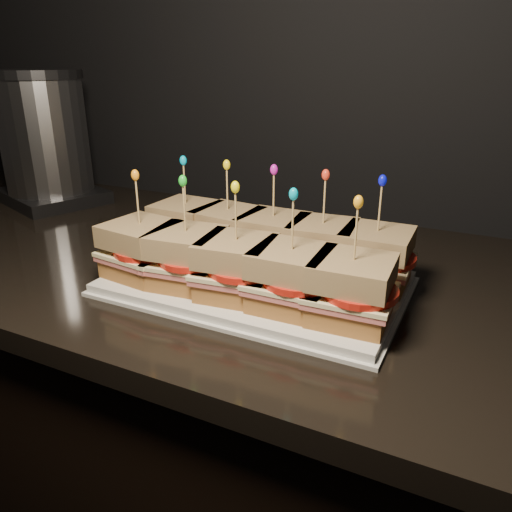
% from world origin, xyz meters
% --- Properties ---
extents(cabinet, '(2.52, 0.67, 0.90)m').
position_xyz_m(cabinet, '(-0.75, 1.66, 0.45)').
color(cabinet, black).
rests_on(cabinet, ground).
extents(granite_slab, '(2.56, 0.71, 0.04)m').
position_xyz_m(granite_slab, '(-0.75, 1.66, 0.92)').
color(granite_slab, black).
rests_on(granite_slab, cabinet).
extents(platter, '(0.44, 0.27, 0.02)m').
position_xyz_m(platter, '(-0.85, 1.57, 0.95)').
color(platter, silver).
rests_on(platter, granite_slab).
extents(platter_rim, '(0.45, 0.28, 0.01)m').
position_xyz_m(platter_rim, '(-0.85, 1.57, 0.94)').
color(platter_rim, silver).
rests_on(platter_rim, granite_slab).
extents(sandwich_0_bread_bot, '(0.10, 0.10, 0.03)m').
position_xyz_m(sandwich_0_bread_bot, '(-1.02, 1.63, 0.97)').
color(sandwich_0_bread_bot, brown).
rests_on(sandwich_0_bread_bot, platter).
extents(sandwich_0_ham, '(0.11, 0.11, 0.01)m').
position_xyz_m(sandwich_0_ham, '(-1.02, 1.63, 0.99)').
color(sandwich_0_ham, '#CD5958').
rests_on(sandwich_0_ham, sandwich_0_bread_bot).
extents(sandwich_0_cheese, '(0.11, 0.11, 0.01)m').
position_xyz_m(sandwich_0_cheese, '(-1.02, 1.63, 1.00)').
color(sandwich_0_cheese, '#F5E8AA').
rests_on(sandwich_0_cheese, sandwich_0_ham).
extents(sandwich_0_tomato, '(0.10, 0.10, 0.01)m').
position_xyz_m(sandwich_0_tomato, '(-1.00, 1.63, 1.00)').
color(sandwich_0_tomato, red).
rests_on(sandwich_0_tomato, sandwich_0_cheese).
extents(sandwich_0_bread_top, '(0.10, 0.10, 0.03)m').
position_xyz_m(sandwich_0_bread_top, '(-1.02, 1.63, 1.02)').
color(sandwich_0_bread_top, '#4F280A').
rests_on(sandwich_0_bread_top, sandwich_0_tomato).
extents(sandwich_0_pick, '(0.00, 0.00, 0.09)m').
position_xyz_m(sandwich_0_pick, '(-1.02, 1.63, 1.07)').
color(sandwich_0_pick, tan).
rests_on(sandwich_0_pick, sandwich_0_bread_top).
extents(sandwich_0_frill, '(0.01, 0.01, 0.02)m').
position_xyz_m(sandwich_0_frill, '(-1.02, 1.63, 1.12)').
color(sandwich_0_frill, '#03A2CA').
rests_on(sandwich_0_frill, sandwich_0_pick).
extents(sandwich_1_bread_bot, '(0.11, 0.11, 0.03)m').
position_xyz_m(sandwich_1_bread_bot, '(-0.93, 1.63, 0.97)').
color(sandwich_1_bread_bot, brown).
rests_on(sandwich_1_bread_bot, platter).
extents(sandwich_1_ham, '(0.12, 0.11, 0.01)m').
position_xyz_m(sandwich_1_ham, '(-0.93, 1.63, 0.99)').
color(sandwich_1_ham, '#CD5958').
rests_on(sandwich_1_ham, sandwich_1_bread_bot).
extents(sandwich_1_cheese, '(0.12, 0.12, 0.01)m').
position_xyz_m(sandwich_1_cheese, '(-0.93, 1.63, 1.00)').
color(sandwich_1_cheese, '#F5E8AA').
rests_on(sandwich_1_cheese, sandwich_1_ham).
extents(sandwich_1_tomato, '(0.10, 0.10, 0.01)m').
position_xyz_m(sandwich_1_tomato, '(-0.92, 1.63, 1.00)').
color(sandwich_1_tomato, red).
rests_on(sandwich_1_tomato, sandwich_1_cheese).
extents(sandwich_1_bread_top, '(0.11, 0.11, 0.03)m').
position_xyz_m(sandwich_1_bread_top, '(-0.93, 1.63, 1.02)').
color(sandwich_1_bread_top, '#4F280A').
rests_on(sandwich_1_bread_top, sandwich_1_tomato).
extents(sandwich_1_pick, '(0.00, 0.00, 0.09)m').
position_xyz_m(sandwich_1_pick, '(-0.93, 1.63, 1.07)').
color(sandwich_1_pick, tan).
rests_on(sandwich_1_pick, sandwich_1_bread_top).
extents(sandwich_1_frill, '(0.01, 0.01, 0.02)m').
position_xyz_m(sandwich_1_frill, '(-0.93, 1.63, 1.12)').
color(sandwich_1_frill, yellow).
rests_on(sandwich_1_frill, sandwich_1_pick).
extents(sandwich_2_bread_bot, '(0.10, 0.10, 0.03)m').
position_xyz_m(sandwich_2_bread_bot, '(-0.85, 1.63, 0.97)').
color(sandwich_2_bread_bot, brown).
rests_on(sandwich_2_bread_bot, platter).
extents(sandwich_2_ham, '(0.11, 0.10, 0.01)m').
position_xyz_m(sandwich_2_ham, '(-0.85, 1.63, 0.99)').
color(sandwich_2_ham, '#CD5958').
rests_on(sandwich_2_ham, sandwich_2_bread_bot).
extents(sandwich_2_cheese, '(0.11, 0.11, 0.01)m').
position_xyz_m(sandwich_2_cheese, '(-0.85, 1.63, 1.00)').
color(sandwich_2_cheese, '#F5E8AA').
rests_on(sandwich_2_cheese, sandwich_2_ham).
extents(sandwich_2_tomato, '(0.10, 0.10, 0.01)m').
position_xyz_m(sandwich_2_tomato, '(-0.84, 1.63, 1.00)').
color(sandwich_2_tomato, red).
rests_on(sandwich_2_tomato, sandwich_2_cheese).
extents(sandwich_2_bread_top, '(0.10, 0.10, 0.03)m').
position_xyz_m(sandwich_2_bread_top, '(-0.85, 1.63, 1.02)').
color(sandwich_2_bread_top, '#4F280A').
rests_on(sandwich_2_bread_top, sandwich_2_tomato).
extents(sandwich_2_pick, '(0.00, 0.00, 0.09)m').
position_xyz_m(sandwich_2_pick, '(-0.85, 1.63, 1.07)').
color(sandwich_2_pick, tan).
rests_on(sandwich_2_pick, sandwich_2_bread_top).
extents(sandwich_2_frill, '(0.01, 0.01, 0.02)m').
position_xyz_m(sandwich_2_frill, '(-0.85, 1.63, 1.12)').
color(sandwich_2_frill, '#C418AB').
rests_on(sandwich_2_frill, sandwich_2_pick).
extents(sandwich_3_bread_bot, '(0.11, 0.11, 0.03)m').
position_xyz_m(sandwich_3_bread_bot, '(-0.76, 1.63, 0.97)').
color(sandwich_3_bread_bot, brown).
rests_on(sandwich_3_bread_bot, platter).
extents(sandwich_3_ham, '(0.12, 0.11, 0.01)m').
position_xyz_m(sandwich_3_ham, '(-0.76, 1.63, 0.99)').
color(sandwich_3_ham, '#CD5958').
rests_on(sandwich_3_ham, sandwich_3_bread_bot).
extents(sandwich_3_cheese, '(0.12, 0.12, 0.01)m').
position_xyz_m(sandwich_3_cheese, '(-0.76, 1.63, 1.00)').
color(sandwich_3_cheese, '#F5E8AA').
rests_on(sandwich_3_cheese, sandwich_3_ham).
extents(sandwich_3_tomato, '(0.10, 0.10, 0.01)m').
position_xyz_m(sandwich_3_tomato, '(-0.75, 1.63, 1.00)').
color(sandwich_3_tomato, red).
rests_on(sandwich_3_tomato, sandwich_3_cheese).
extents(sandwich_3_bread_top, '(0.11, 0.11, 0.03)m').
position_xyz_m(sandwich_3_bread_top, '(-0.76, 1.63, 1.02)').
color(sandwich_3_bread_top, '#4F280A').
rests_on(sandwich_3_bread_top, sandwich_3_tomato).
extents(sandwich_3_pick, '(0.00, 0.00, 0.09)m').
position_xyz_m(sandwich_3_pick, '(-0.76, 1.63, 1.07)').
color(sandwich_3_pick, tan).
rests_on(sandwich_3_pick, sandwich_3_bread_top).
extents(sandwich_3_frill, '(0.01, 0.01, 0.02)m').
position_xyz_m(sandwich_3_frill, '(-0.76, 1.63, 1.12)').
color(sandwich_3_frill, red).
rests_on(sandwich_3_frill, sandwich_3_pick).
extents(sandwich_4_bread_bot, '(0.10, 0.10, 0.03)m').
position_xyz_m(sandwich_4_bread_bot, '(-0.68, 1.63, 0.97)').
color(sandwich_4_bread_bot, brown).
rests_on(sandwich_4_bread_bot, platter).
extents(sandwich_4_ham, '(0.11, 0.11, 0.01)m').
position_xyz_m(sandwich_4_ham, '(-0.68, 1.63, 0.99)').
color(sandwich_4_ham, '#CD5958').
rests_on(sandwich_4_ham, sandwich_4_bread_bot).
extents(sandwich_4_cheese, '(0.11, 0.11, 0.01)m').
position_xyz_m(sandwich_4_cheese, '(-0.68, 1.63, 1.00)').
color(sandwich_4_cheese, '#F5E8AA').
rests_on(sandwich_4_cheese, sandwich_4_ham).
extents(sandwich_4_tomato, '(0.10, 0.10, 0.01)m').
position_xyz_m(sandwich_4_tomato, '(-0.67, 1.63, 1.00)').
color(sandwich_4_tomato, red).
rests_on(sandwich_4_tomato, sandwich_4_cheese).
extents(sandwich_4_bread_top, '(0.10, 0.10, 0.03)m').
position_xyz_m(sandwich_4_bread_top, '(-0.68, 1.63, 1.02)').
color(sandwich_4_bread_top, '#4F280A').
rests_on(sandwich_4_bread_top, sandwich_4_tomato).
extents(sandwich_4_pick, '(0.00, 0.00, 0.09)m').
position_xyz_m(sandwich_4_pick, '(-0.68, 1.63, 1.07)').
color(sandwich_4_pick, tan).
rests_on(sandwich_4_pick, sandwich_4_bread_top).
extents(sandwich_4_frill, '(0.01, 0.01, 0.02)m').
position_xyz_m(sandwich_4_frill, '(-0.68, 1.63, 1.12)').
color(sandwich_4_frill, '#0B0EDF').
rests_on(sandwich_4_frill, sandwich_4_pick).
extents(sandwich_5_bread_bot, '(0.11, 0.11, 0.03)m').
position_xyz_m(sandwich_5_bread_bot, '(-1.02, 1.51, 0.97)').
color(sandwich_5_bread_bot, brown).
rests_on(sandwich_5_bread_bot, platter).
extents(sandwich_5_ham, '(0.12, 0.12, 0.01)m').
position_xyz_m(sandwich_5_ham, '(-1.02, 1.51, 0.99)').
color(sandwich_5_ham, '#CD5958').
rests_on(sandwich_5_ham, sandwich_5_bread_bot).
extents(sandwich_5_cheese, '(0.12, 0.12, 0.01)m').
position_xyz_m(sandwich_5_cheese, '(-1.02, 1.51, 1.00)').
color(sandwich_5_cheese, '#F5E8AA').
rests_on(sandwich_5_cheese, sandwich_5_ham).
extents(sandwich_5_tomato, '(0.10, 0.10, 0.01)m').
position_xyz_m(sandwich_5_tomato, '(-1.00, 1.50, 1.00)').
color(sandwich_5_tomato, red).
rests_on(sandwich_5_tomato, sandwich_5_cheese).
extents(sandwich_5_bread_top, '(0.11, 0.11, 0.03)m').
position_xyz_m(sandwich_5_bread_top, '(-1.02, 1.51, 1.02)').
color(sandwich_5_bread_top, '#4F280A').
rests_on(sandwich_5_bread_top, sandwich_5_tomato).
extents(sandwich_5_pick, '(0.00, 0.00, 0.09)m').
position_xyz_m(sandwich_5_pick, '(-1.02, 1.51, 1.07)').
color(sandwich_5_pick, tan).
rests_on(sandwich_5_pick, sandwich_5_bread_top).
extents(sandwich_5_frill, '(0.01, 0.01, 0.02)m').
position_xyz_m(sandwich_5_frill, '(-1.02, 1.51, 1.12)').
color(sandwich_5_frill, orange).
rests_on(sandwich_5_frill, sandwich_5_pick).
extents(sandwich_6_bread_bot, '(0.11, 0.11, 0.03)m').
position_xyz_m(sandwich_6_bread_bot, '(-0.93, 1.51, 0.97)').
color(sandwich_6_bread_bot, brown).
rests_on(sandwich_6_bread_bot, platter).
extents(sandwich_6_ham, '(0.12, 0.11, 0.01)m').
position_xyz_m(sandwich_6_ham, '(-0.93, 1.51, 0.99)').
color(sandwich_6_ham, '#CD5958').
rests_on(sandwich_6_ham, sandwich_6_bread_bot).
extents(sandwich_6_cheese, '(0.12, 0.12, 0.01)m').
position_xyz_m(sandwich_6_cheese, '(-0.93, 1.51, 1.00)').
color(sandwich_6_cheese, '#F5E8AA').
rests_on(sandwich_6_cheese, sandwich_6_ham).
extents(sandwich_6_tomato, '(0.10, 0.10, 0.01)m').
position_xyz_m(sandwich_6_tomato, '(-0.92, 1.50, 1.00)').
color(sandwich_6_tomato, red).
rests_on(sandwich_6_tomato, sandwich_6_cheese).
extents(sandwich_6_bread_top, '(0.11, 0.11, 0.03)m').
position_xyz_m(sandwich_6_bread_top, '(-0.93, 1.51, 1.02)').
color(sandwich_6_bread_top, '#4F280A').
rests_on(sandwich_6_bread_top, sandwich_6_tomato).
extents(sandwich_6_pick, '(0.00, 0.00, 0.09)m').
position_xyz_m(sandwich_6_pick, '(-0.93, 1.51, 1.07)').
color(sandwich_6_pick, tan).
rests_on(sandwich_6_pick, sandwich_6_bread_top).
extents(sandwich_6_frill, '(0.01, 0.01, 0.02)m').
position_xyz_m(sandwich_6_frill, '(-0.93, 1.51, 1.12)').
color(sandwich_6_frill, green).
rests_on(sandwich_6_frill, sandwich_6_pick).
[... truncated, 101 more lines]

